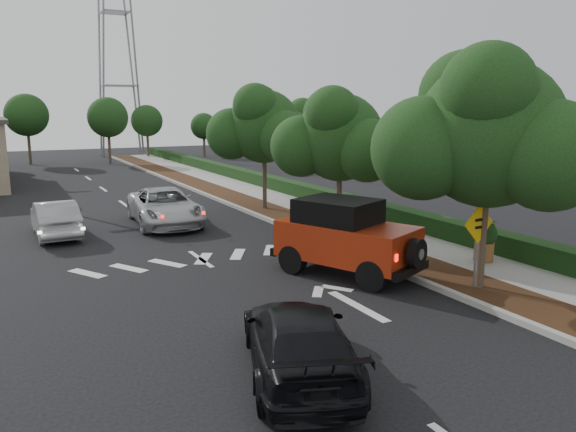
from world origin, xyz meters
TOP-DOWN VIEW (x-y plane):
  - ground at (0.00, 0.00)m, footprint 120.00×120.00m
  - curb at (4.60, 12.00)m, footprint 0.20×70.00m
  - planting_strip at (5.60, 12.00)m, footprint 1.80×70.00m
  - sidewalk at (7.50, 12.00)m, footprint 2.00×70.00m
  - hedge at (8.90, 12.00)m, footprint 0.80×70.00m
  - transmission_tower at (6.00, 48.00)m, footprint 7.00×4.00m
  - street_tree_near at (5.60, -0.50)m, footprint 3.80×3.80m
  - street_tree_mid at (5.60, 6.50)m, footprint 3.20×3.20m
  - street_tree_far at (5.60, 13.00)m, footprint 3.40×3.40m
  - red_jeep at (3.12, 2.52)m, footprint 3.38×4.55m
  - silver_suv_ahead at (0.50, 11.99)m, footprint 2.87×5.58m
  - black_suv_oncoming at (-1.01, -2.49)m, footprint 3.28×4.87m
  - silver_sedan_oncoming at (-3.80, 11.71)m, footprint 1.53×4.19m
  - speed_hump_sign at (5.40, -0.51)m, footprint 1.07×0.12m
  - terracotta_planter at (7.62, 1.29)m, footprint 0.75×0.75m

SIDE VIEW (x-z plane):
  - ground at x=0.00m, z-range 0.00..0.00m
  - transmission_tower at x=6.00m, z-range -14.00..14.00m
  - street_tree_near at x=5.60m, z-range -2.96..2.96m
  - street_tree_mid at x=5.60m, z-range -2.66..2.66m
  - street_tree_far at x=5.60m, z-range -2.81..2.81m
  - planting_strip at x=5.60m, z-range 0.00..0.12m
  - sidewalk at x=7.50m, z-range 0.00..0.12m
  - curb at x=4.60m, z-range 0.00..0.15m
  - hedge at x=8.90m, z-range 0.00..0.80m
  - black_suv_oncoming at x=-1.01m, z-range 0.00..1.31m
  - silver_sedan_oncoming at x=-3.80m, z-range 0.00..1.37m
  - silver_suv_ahead at x=0.50m, z-range 0.00..1.51m
  - terracotta_planter at x=7.62m, z-range 0.23..1.53m
  - red_jeep at x=3.12m, z-range 0.02..2.24m
  - speed_hump_sign at x=5.40m, z-range 0.44..2.71m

